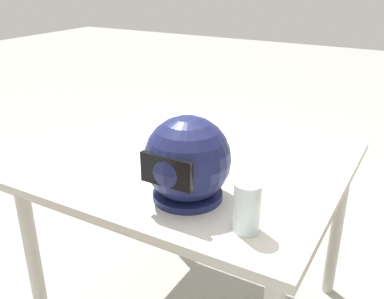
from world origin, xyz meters
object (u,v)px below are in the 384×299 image
(drinking_glass, at_px, (247,207))
(dining_table, at_px, (198,180))
(pizza, at_px, (186,144))
(motorcycle_helmet, at_px, (187,161))

(drinking_glass, bearing_deg, dining_table, -45.53)
(pizza, bearing_deg, motorcycle_helmet, 120.90)
(dining_table, bearing_deg, drinking_glass, 134.47)
(motorcycle_helmet, bearing_deg, drinking_glass, 161.79)
(dining_table, bearing_deg, motorcycle_helmet, 112.54)
(motorcycle_helmet, height_order, drinking_glass, motorcycle_helmet)
(pizza, bearing_deg, drinking_glass, 136.72)
(drinking_glass, bearing_deg, motorcycle_helmet, -18.21)
(pizza, relative_size, motorcycle_helmet, 1.08)
(dining_table, height_order, motorcycle_helmet, motorcycle_helmet)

